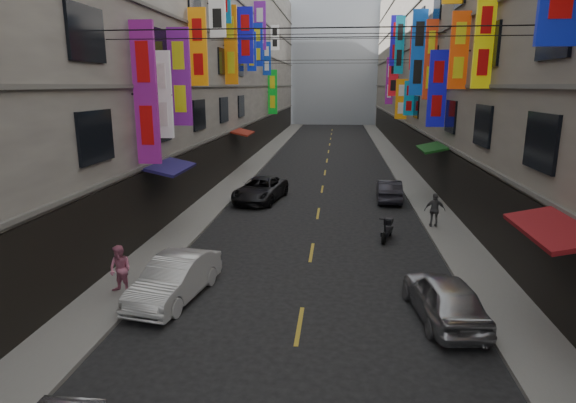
% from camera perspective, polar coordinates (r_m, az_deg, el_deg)
% --- Properties ---
extents(sidewalk_left, '(2.00, 90.00, 0.12)m').
position_cam_1_polar(sidewalk_left, '(37.23, -4.88, 3.69)').
color(sidewalk_left, slate).
rests_on(sidewalk_left, ground).
extents(sidewalk_right, '(2.00, 90.00, 0.12)m').
position_cam_1_polar(sidewalk_right, '(36.93, 13.77, 3.26)').
color(sidewalk_right, slate).
rests_on(sidewalk_right, ground).
extents(building_row_left, '(10.14, 90.00, 19.00)m').
position_cam_1_polar(building_row_left, '(38.39, -14.44, 17.75)').
color(building_row_left, gray).
rests_on(building_row_left, ground).
extents(building_row_right, '(10.14, 90.00, 19.00)m').
position_cam_1_polar(building_row_right, '(37.80, 24.06, 17.11)').
color(building_row_right, gray).
rests_on(building_row_right, ground).
extents(haze_block, '(18.00, 8.00, 22.00)m').
position_cam_1_polar(haze_block, '(86.14, 5.56, 16.57)').
color(haze_block, '#A6AEB9').
rests_on(haze_block, ground).
extents(shop_signage, '(14.00, 55.00, 12.11)m').
position_cam_1_polar(shop_signage, '(28.95, 4.31, 18.89)').
color(shop_signage, '#0E3BA9').
rests_on(shop_signage, ground).
extents(street_awnings, '(13.99, 35.20, 0.41)m').
position_cam_1_polar(street_awnings, '(20.43, -0.31, 3.92)').
color(street_awnings, '#134820').
rests_on(street_awnings, ground).
extents(overhead_cables, '(14.00, 38.04, 1.24)m').
position_cam_1_polar(overhead_cables, '(24.15, 3.92, 19.19)').
color(overhead_cables, black).
rests_on(overhead_cables, ground).
extents(lane_markings, '(0.12, 80.20, 0.01)m').
position_cam_1_polar(lane_markings, '(33.65, 4.25, 2.54)').
color(lane_markings, gold).
rests_on(lane_markings, ground).
extents(scooter_far_right, '(0.73, 1.76, 1.14)m').
position_cam_1_polar(scooter_far_right, '(20.98, 11.68, -3.28)').
color(scooter_far_right, black).
rests_on(scooter_far_right, ground).
extents(car_left_mid, '(2.04, 4.20, 1.33)m').
position_cam_1_polar(car_left_mid, '(15.34, -13.26, -8.87)').
color(car_left_mid, silver).
rests_on(car_left_mid, ground).
extents(car_left_far, '(2.96, 5.08, 1.33)m').
position_cam_1_polar(car_left_far, '(27.43, -3.28, 1.43)').
color(car_left_far, black).
rests_on(car_left_far, ground).
extents(car_right_mid, '(2.06, 4.07, 1.33)m').
position_cam_1_polar(car_right_mid, '(14.39, 18.03, -10.74)').
color(car_right_mid, '#ADADB2').
rests_on(car_right_mid, ground).
extents(car_right_far, '(1.45, 3.79, 1.23)m').
position_cam_1_polar(car_right_far, '(27.97, 11.87, 1.30)').
color(car_right_far, '#292831').
rests_on(car_right_far, ground).
extents(pedestrian_lfar, '(0.87, 0.71, 1.54)m').
position_cam_1_polar(pedestrian_lfar, '(15.89, -19.26, -7.63)').
color(pedestrian_lfar, '#D67193').
rests_on(pedestrian_lfar, sidewalk_left).
extents(pedestrian_rfar, '(0.94, 0.56, 1.58)m').
position_cam_1_polar(pedestrian_rfar, '(22.90, 17.01, -0.97)').
color(pedestrian_rfar, '#5A5A5C').
rests_on(pedestrian_rfar, sidewalk_right).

